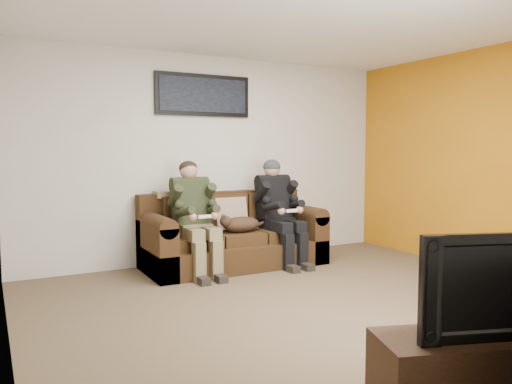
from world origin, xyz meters
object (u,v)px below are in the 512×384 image
framed_poster (203,95)px  television (498,282)px  person_right (278,205)px  cat (240,224)px  tv_stand (494,370)px  person_left (194,211)px  sofa (232,238)px

framed_poster → television: bearing=-90.3°
person_right → framed_poster: size_ratio=1.04×
cat → framed_poster: 1.69m
tv_stand → cat: bearing=105.8°
framed_poster → tv_stand: (-0.02, -4.17, -1.89)m
tv_stand → person_left: bearing=114.9°
person_right → television: bearing=-102.2°
television → sofa: bearing=106.1°
framed_poster → person_left: bearing=-122.2°
sofa → framed_poster: 1.82m
cat → tv_stand: 3.60m
sofa → person_left: bearing=-162.0°
tv_stand → person_right: bearing=97.2°
tv_stand → sofa: bearing=106.1°
person_right → cat: (-0.55, -0.02, -0.19)m
sofa → framed_poster: size_ratio=1.74×
person_left → cat: 0.60m
person_left → television: size_ratio=1.30×
sofa → cat: size_ratio=3.30×
sofa → television: 3.80m
person_left → person_right: bearing=0.0°
framed_poster → sofa: bearing=-62.8°
person_right → tv_stand: bearing=-102.2°
cat → person_left: bearing=177.7°
person_right → framed_poster: (-0.76, 0.57, 1.37)m
sofa → person_left: (-0.56, -0.18, 0.39)m
framed_poster → television: size_ratio=1.26×
cat → television: size_ratio=0.66×
person_right → sofa: bearing=162.0°
framed_poster → person_right: bearing=-36.9°
sofa → tv_stand: bearing=-93.3°
person_left → cat: size_ratio=1.96×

